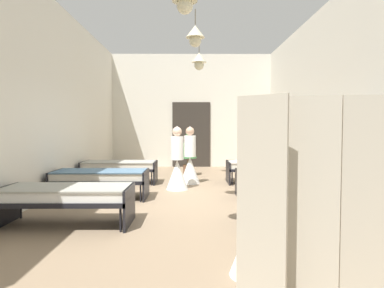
{
  "coord_description": "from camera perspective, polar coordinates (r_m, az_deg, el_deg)",
  "views": [
    {
      "loc": [
        -0.05,
        -6.88,
        1.44
      ],
      "look_at": [
        0.0,
        1.11,
        1.06
      ],
      "focal_mm": 31.56,
      "sensor_mm": 36.0,
      "label": 1
    }
  ],
  "objects": [
    {
      "name": "ground_plane",
      "position": [
        7.04,
        0.05,
        -9.52
      ],
      "size": [
        6.46,
        11.95,
        0.1
      ],
      "primitive_type": "cube",
      "color": "#8C755B"
    },
    {
      "name": "nurse_near_aisle",
      "position": [
        3.42,
        10.77,
        -12.82
      ],
      "size": [
        0.52,
        0.52,
        1.49
      ],
      "rotation": [
        0.0,
        0.0,
        5.61
      ],
      "color": "white",
      "rests_on": "ground"
    },
    {
      "name": "bed_right_row_0",
      "position": [
        5.44,
        20.67,
        -8.1
      ],
      "size": [
        1.9,
        0.84,
        0.57
      ],
      "color": "black",
      "rests_on": "ground"
    },
    {
      "name": "potted_plant",
      "position": [
        10.25,
        -0.67,
        -0.31
      ],
      "size": [
        0.53,
        0.53,
        1.45
      ],
      "color": "brown",
      "rests_on": "ground"
    },
    {
      "name": "patient_seated_primary",
      "position": [
        7.16,
        12.41,
        -1.95
      ],
      "size": [
        0.44,
        0.44,
        0.8
      ],
      "color": "#515B70",
      "rests_on": "bed_right_row_1"
    },
    {
      "name": "bed_left_row_2",
      "position": [
        9.03,
        -12.09,
        -3.73
      ],
      "size": [
        1.9,
        0.84,
        0.57
      ],
      "color": "black",
      "rests_on": "ground"
    },
    {
      "name": "bed_right_row_2",
      "position": [
        9.05,
        12.0,
        -3.72
      ],
      "size": [
        1.9,
        0.84,
        0.57
      ],
      "color": "black",
      "rests_on": "ground"
    },
    {
      "name": "bed_left_row_1",
      "position": [
        7.19,
        -15.18,
        -5.4
      ],
      "size": [
        1.9,
        0.84,
        0.57
      ],
      "color": "black",
      "rests_on": "ground"
    },
    {
      "name": "nurse_mid_aisle",
      "position": [
        8.76,
        -0.35,
        -3.27
      ],
      "size": [
        0.52,
        0.52,
        1.49
      ],
      "rotation": [
        0.0,
        0.0,
        4.14
      ],
      "color": "white",
      "rests_on": "ground"
    },
    {
      "name": "privacy_screen",
      "position": [
        2.88,
        19.85,
        -9.34
      ],
      "size": [
        1.23,
        0.28,
        1.7
      ],
      "rotation": [
        0.0,
        0.0,
        -0.34
      ],
      "color": "#BCB29E",
      "rests_on": "ground"
    },
    {
      "name": "bed_left_row_0",
      "position": [
        5.41,
        -20.39,
        -8.16
      ],
      "size": [
        1.9,
        0.84,
        0.57
      ],
      "color": "black",
      "rests_on": "ground"
    },
    {
      "name": "room_shell",
      "position": [
        8.18,
        -0.01,
        7.31
      ],
      "size": [
        6.26,
        11.55,
        4.18
      ],
      "color": "silver",
      "rests_on": "ground"
    },
    {
      "name": "bed_right_row_1",
      "position": [
        7.22,
        15.24,
        -5.38
      ],
      "size": [
        1.9,
        0.84,
        0.57
      ],
      "color": "black",
      "rests_on": "ground"
    },
    {
      "name": "nurse_far_aisle",
      "position": [
        7.93,
        -2.52,
        -3.91
      ],
      "size": [
        0.52,
        0.52,
        1.49
      ],
      "rotation": [
        0.0,
        0.0,
        4.04
      ],
      "color": "white",
      "rests_on": "ground"
    }
  ]
}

